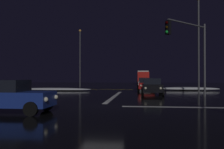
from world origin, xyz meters
TOP-DOWN VIEW (x-y plane):
  - ground at (0.00, 0.00)m, footprint 120.00×120.00m
  - stop_line_north at (0.00, 7.41)m, footprint 0.35×12.62m
  - centre_line_ns at (0.00, 19.01)m, footprint 22.00×0.15m
  - snow_bank_left_curb at (-8.21, 15.13)m, footprint 9.02×1.50m
  - snow_bank_right_curb at (8.21, 17.45)m, footprint 7.75×1.50m
  - sedan_black at (3.37, 9.57)m, footprint 2.02×4.33m
  - sedan_red at (2.97, 15.95)m, footprint 2.02×4.33m
  - sedan_white at (2.88, 22.50)m, footprint 2.02×4.33m
  - sedan_silver at (3.09, 29.03)m, footprint 2.02×4.33m
  - sedan_gray at (2.82, 34.40)m, footprint 2.02×4.33m
  - box_truck at (2.95, 41.57)m, footprint 2.68×8.28m
  - sedan_blue_crossing at (-4.07, -3.16)m, footprint 4.33×2.02m
  - traffic_signal_ne at (6.32, 6.32)m, footprint 3.81×3.81m
  - streetlamp_right_near at (8.51, 13.01)m, footprint 0.44×0.44m
  - streetlamp_left_far at (-8.51, 29.01)m, footprint 0.44×0.44m

SIDE VIEW (x-z plane):
  - ground at x=0.00m, z-range -0.10..0.00m
  - stop_line_north at x=0.00m, z-range 0.00..0.01m
  - centre_line_ns at x=0.00m, z-range 0.00..0.01m
  - snow_bank_left_curb at x=-8.21m, z-range 0.00..0.36m
  - snow_bank_right_curb at x=8.21m, z-range 0.00..0.43m
  - sedan_black at x=3.37m, z-range 0.02..1.59m
  - sedan_red at x=2.97m, z-range 0.02..1.59m
  - sedan_white at x=2.88m, z-range 0.02..1.59m
  - sedan_silver at x=3.09m, z-range 0.02..1.59m
  - sedan_gray at x=2.82m, z-range 0.02..1.59m
  - sedan_blue_crossing at x=-4.07m, z-range 0.02..1.59m
  - box_truck at x=2.95m, z-range 0.17..3.25m
  - traffic_signal_ne at x=6.32m, z-range 1.25..7.56m
  - streetlamp_left_far at x=-8.51m, z-range 0.71..10.98m
  - streetlamp_right_near at x=8.51m, z-range 0.71..11.08m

